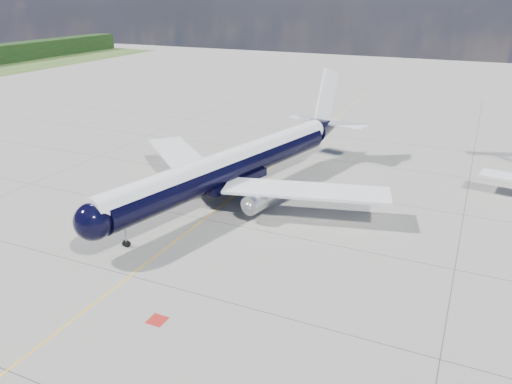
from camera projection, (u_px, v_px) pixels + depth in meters
ground at (266, 171)px, 80.27m from camera, size 320.00×320.00×0.00m
taxiway_centerline at (253, 181)px, 76.04m from camera, size 0.16×160.00×0.01m
red_marking at (157, 320)px, 43.88m from camera, size 1.60×1.60×0.01m
main_airliner at (237, 164)px, 68.84m from camera, size 42.37×52.40×15.34m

